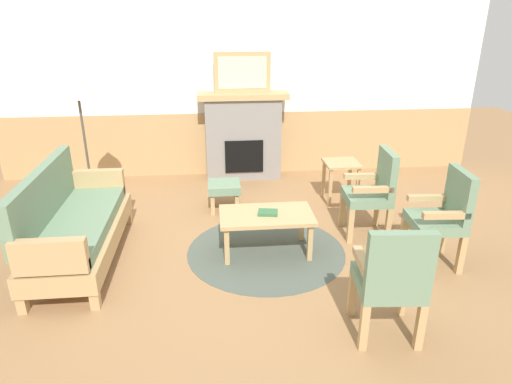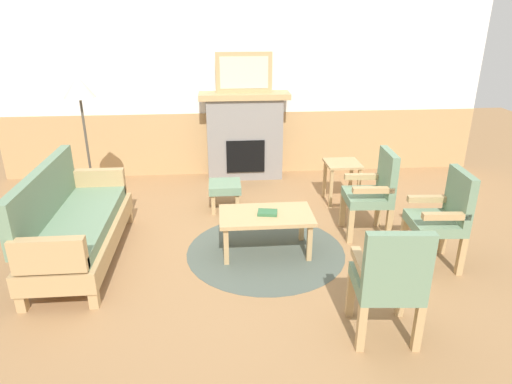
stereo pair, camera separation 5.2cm
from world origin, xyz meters
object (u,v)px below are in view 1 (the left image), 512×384
object	(u,v)px
framed_picture	(242,73)
footstool	(224,188)
armchair_near_fireplace	(374,189)
side_table	(341,170)
armchair_by_window_left	(443,214)
book_on_table	(268,213)
armchair_front_left	(392,278)
fireplace	(243,135)
couch	(74,225)
coffee_table	(266,218)
floor_lamp_by_couch	(78,96)

from	to	relation	value
framed_picture	footstool	world-z (taller)	framed_picture
armchair_near_fireplace	side_table	world-z (taller)	armchair_near_fireplace
framed_picture	armchair_by_window_left	xyz separation A→B (m)	(1.77, -2.71, -1.02)
footstool	side_table	bearing A→B (deg)	4.20
book_on_table	armchair_front_left	world-z (taller)	armchair_front_left
framed_picture	side_table	distance (m)	1.97
fireplace	framed_picture	size ratio (longest dim) A/B	1.62
footstool	book_on_table	bearing A→B (deg)	-69.92
fireplace	book_on_table	bearing A→B (deg)	-87.79
framed_picture	couch	world-z (taller)	framed_picture
coffee_table	book_on_table	xyz separation A→B (m)	(0.01, -0.01, 0.07)
coffee_table	book_on_table	bearing A→B (deg)	-27.06
fireplace	armchair_near_fireplace	distance (m)	2.41
couch	armchair_by_window_left	size ratio (longest dim) A/B	1.84
couch	armchair_near_fireplace	xyz separation A→B (m)	(3.15, 0.30, 0.14)
armchair_near_fireplace	armchair_by_window_left	distance (m)	0.83
armchair_front_left	floor_lamp_by_couch	distance (m)	4.02
side_table	fireplace	bearing A→B (deg)	138.18
side_table	floor_lamp_by_couch	xyz separation A→B (m)	(-3.19, 0.03, 1.02)
framed_picture	book_on_table	xyz separation A→B (m)	(0.09, -2.33, -1.10)
fireplace	book_on_table	distance (m)	2.34
coffee_table	armchair_by_window_left	size ratio (longest dim) A/B	0.98
coffee_table	book_on_table	world-z (taller)	book_on_table
couch	armchair_by_window_left	xyz separation A→B (m)	(3.61, -0.38, 0.14)
armchair_front_left	side_table	bearing A→B (deg)	82.32
armchair_near_fireplace	side_table	size ratio (longest dim) A/B	1.78
coffee_table	armchair_near_fireplace	bearing A→B (deg)	14.06
framed_picture	armchair_by_window_left	world-z (taller)	framed_picture
footstool	floor_lamp_by_couch	size ratio (longest dim) A/B	0.24
armchair_by_window_left	framed_picture	bearing A→B (deg)	123.16
armchair_by_window_left	side_table	size ratio (longest dim) A/B	1.78
fireplace	armchair_by_window_left	distance (m)	3.24
couch	armchair_front_left	bearing A→B (deg)	-27.98
couch	footstool	world-z (taller)	couch
side_table	floor_lamp_by_couch	world-z (taller)	floor_lamp_by_couch
couch	floor_lamp_by_couch	world-z (taller)	floor_lamp_by_couch
fireplace	book_on_table	xyz separation A→B (m)	(0.09, -2.33, -0.20)
side_table	armchair_front_left	bearing A→B (deg)	-97.68
fireplace	footstool	world-z (taller)	fireplace
armchair_by_window_left	side_table	xyz separation A→B (m)	(-0.56, 1.63, -0.10)
framed_picture	coffee_table	xyz separation A→B (m)	(0.08, -2.33, -1.17)
coffee_table	armchair_by_window_left	world-z (taller)	armchair_by_window_left
armchair_by_window_left	armchair_front_left	world-z (taller)	same
couch	floor_lamp_by_couch	bearing A→B (deg)	96.36
armchair_near_fireplace	floor_lamp_by_couch	distance (m)	3.55
armchair_near_fireplace	side_table	bearing A→B (deg)	96.23
coffee_table	floor_lamp_by_couch	size ratio (longest dim) A/B	0.57
framed_picture	armchair_near_fireplace	xyz separation A→B (m)	(1.31, -2.02, -1.02)
fireplace	couch	size ratio (longest dim) A/B	0.72
fireplace	framed_picture	xyz separation A→B (m)	(0.00, 0.00, 0.91)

